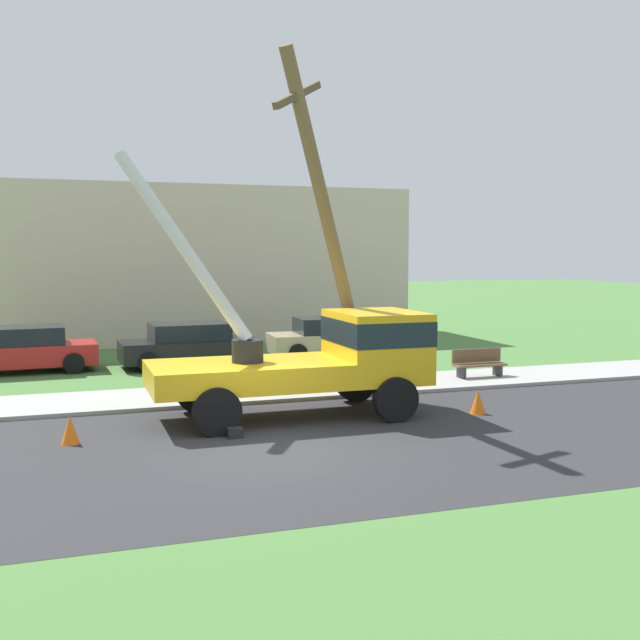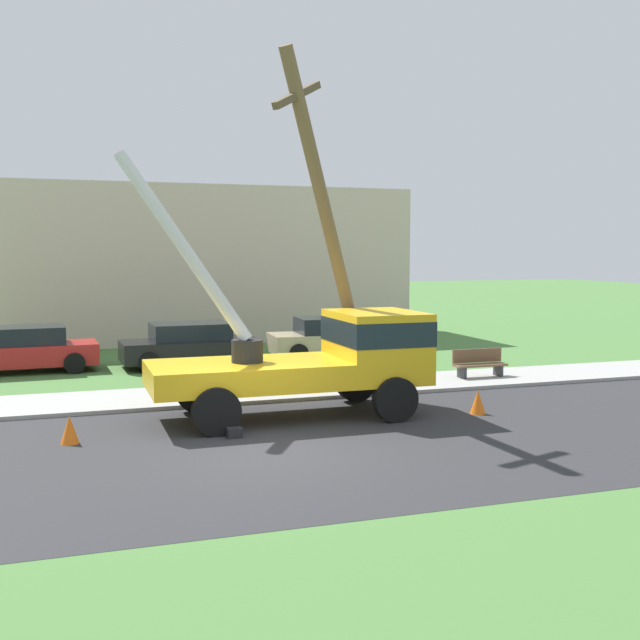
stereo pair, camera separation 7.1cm
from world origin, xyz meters
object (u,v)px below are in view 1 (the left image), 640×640
utility_truck (324,354)px  parked_sedan_black (189,345)px  parked_sedan_tan (332,337)px  leaning_utility_pole (330,230)px  traffic_cone_ahead (478,402)px  parked_sedan_red (22,349)px  traffic_cone_behind (70,430)px  park_bench (479,364)px

utility_truck → parked_sedan_black: 8.49m
parked_sedan_black → parked_sedan_tan: bearing=5.4°
leaning_utility_pole → traffic_cone_ahead: bearing=-37.0°
leaning_utility_pole → parked_sedan_red: size_ratio=1.86×
parked_sedan_tan → leaning_utility_pole: bearing=-110.0°
traffic_cone_behind → parked_sedan_tan: size_ratio=0.12×
traffic_cone_ahead → parked_sedan_red: parked_sedan_red is taller
traffic_cone_behind → leaning_utility_pole: bearing=18.5°
traffic_cone_behind → park_bench: bearing=19.0°
utility_truck → parked_sedan_black: bearing=102.0°
parked_sedan_tan → traffic_cone_ahead: bearing=-89.5°
parked_sedan_red → parked_sedan_black: same height
parked_sedan_tan → park_bench: 6.31m
leaning_utility_pole → traffic_cone_behind: 7.54m
parked_sedan_black → park_bench: 9.25m
traffic_cone_behind → parked_sedan_tan: parked_sedan_tan is taller
leaning_utility_pole → traffic_cone_ahead: 5.36m
utility_truck → leaning_utility_pole: size_ratio=0.81×
park_bench → parked_sedan_tan: bearing=113.2°
leaning_utility_pole → park_bench: bearing=19.6°
traffic_cone_behind → parked_sedan_black: parked_sedan_black is taller
traffic_cone_ahead → park_bench: 4.72m
park_bench → traffic_cone_behind: bearing=-161.0°
leaning_utility_pole → traffic_cone_behind: (-6.08, -2.04, -3.97)m
leaning_utility_pole → parked_sedan_black: leaning_utility_pole is taller
traffic_cone_ahead → traffic_cone_behind: same height
traffic_cone_ahead → parked_sedan_tan: parked_sedan_tan is taller
traffic_cone_ahead → traffic_cone_behind: 8.96m
leaning_utility_pole → traffic_cone_ahead: size_ratio=14.88×
leaning_utility_pole → park_bench: (5.28, 1.88, -3.79)m
utility_truck → traffic_cone_behind: size_ratio=12.07×
parked_sedan_tan → park_bench: size_ratio=2.80×
traffic_cone_ahead → traffic_cone_behind: (-8.96, 0.13, 0.00)m
traffic_cone_behind → parked_sedan_red: size_ratio=0.12×
leaning_utility_pole → parked_sedan_black: size_ratio=1.86×
parked_sedan_red → parked_sedan_tan: (10.18, 0.00, 0.00)m
traffic_cone_ahead → parked_sedan_red: bearing=136.2°
leaning_utility_pole → traffic_cone_behind: leaning_utility_pole is taller
leaning_utility_pole → parked_sedan_red: bearing=133.9°
leaning_utility_pole → utility_truck: bearing=-115.8°
utility_truck → parked_sedan_black: (-1.76, 8.28, -0.70)m
parked_sedan_tan → parked_sedan_black: bearing=-174.6°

